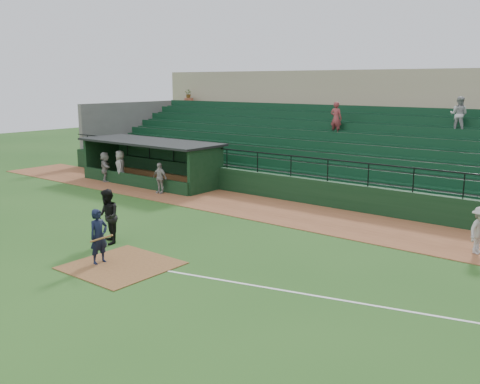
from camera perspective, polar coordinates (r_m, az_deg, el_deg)
The scene contains 12 objects.
ground at distance 17.96m, azimuth -10.03°, elevation -6.93°, with size 90.00×90.00×0.00m, color #244E19.
warning_track at distance 23.78m, azimuth 4.50°, elevation -2.12°, with size 40.00×4.00×0.03m, color brown.
home_plate_dirt at distance 17.35m, azimuth -12.52°, elevation -7.66°, with size 3.00×3.00×0.03m, color brown.
foul_line at distance 14.47m, azimuth 16.02°, elevation -11.89°, with size 18.00×0.09×0.01m, color white.
stadium_structure at distance 30.68m, azimuth 13.47°, elevation 5.07°, with size 38.00×13.08×6.40m.
dugout at distance 30.99m, azimuth -8.94°, elevation 3.50°, with size 8.90×3.20×2.42m.
batter_at_plate at distance 17.48m, azimuth -14.82°, elevation -4.62°, with size 1.01×0.70×1.78m.
umpire at distance 19.52m, azimuth -13.95°, elevation -2.58°, with size 0.96×0.75×1.97m, color black.
runner at distance 19.51m, azimuth 24.20°, elevation -3.74°, with size 1.04×0.60×1.61m, color #ACA6A1.
dugout_player_a at distance 27.74m, azimuth -8.56°, elevation 1.49°, with size 0.93×0.39×1.58m, color #A9A49E.
dugout_player_b at distance 31.01m, azimuth -12.63°, elevation 2.65°, with size 0.90×0.59×1.84m, color #9E9A94.
dugout_player_c at distance 31.65m, azimuth -14.19°, elevation 2.63°, with size 1.58×0.50×1.70m, color #9C9792.
Camera 1 is at (12.84, -11.20, 5.69)m, focal length 40.02 mm.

